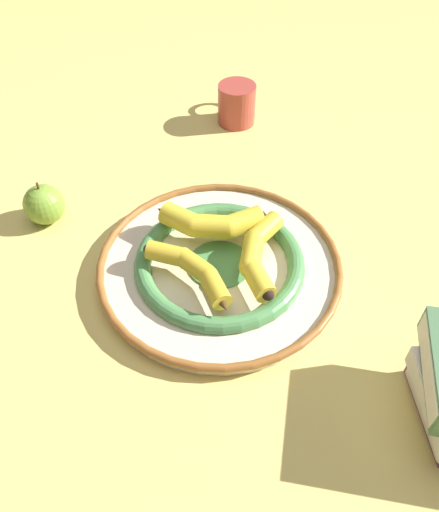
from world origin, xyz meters
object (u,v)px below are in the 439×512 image
at_px(banana_a, 258,252).
at_px(coffee_mug, 237,103).
at_px(decorative_bowl, 220,265).
at_px(banana_b, 193,270).
at_px(apple, 44,204).
at_px(banana_c, 209,223).

distance_m(banana_a, coffee_mug, 0.45).
distance_m(decorative_bowl, banana_a, 0.07).
distance_m(banana_b, apple, 0.32).
bearing_deg(apple, banana_b, 33.32).
relative_size(banana_b, apple, 2.02).
bearing_deg(coffee_mug, banana_a, 178.18).
relative_size(banana_c, coffee_mug, 1.35).
distance_m(banana_b, coffee_mug, 0.50).
bearing_deg(banana_b, apple, 10.29).
bearing_deg(banana_a, apple, -100.19).
bearing_deg(decorative_bowl, banana_b, -68.39).
height_order(decorative_bowl, banana_b, banana_b).
xyz_separation_m(banana_b, coffee_mug, (-0.41, 0.27, -0.01)).
height_order(banana_a, apple, apple).
height_order(coffee_mug, apple, coffee_mug).
bearing_deg(apple, banana_c, 52.15).
bearing_deg(banana_b, banana_a, -117.64).
bearing_deg(banana_a, coffee_mug, -167.75).
height_order(banana_c, coffee_mug, coffee_mug).
distance_m(banana_a, banana_c, 0.10).
height_order(banana_b, apple, apple).
xyz_separation_m(coffee_mug, apple, (0.15, -0.45, -0.01)).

